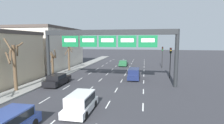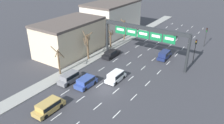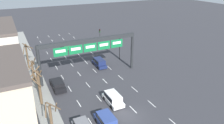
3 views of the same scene
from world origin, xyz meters
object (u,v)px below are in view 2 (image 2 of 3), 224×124
Objects in this scene: suv_gold at (49,106)px; traffic_light_near_gantry at (195,46)px; tree_bare_furthest at (111,38)px; sign_gantry at (144,34)px; car_green at (172,36)px; tree_bare_second at (88,45)px; tree_bare_third at (124,28)px; suv_navy at (164,55)px; tree_bare_closest at (59,61)px; suv_grey at (70,77)px; traffic_light_far_end at (187,56)px; suv_white at (116,76)px; suv_blue at (86,82)px; car_black at (111,54)px; traffic_light_mid_block at (206,33)px.

suv_gold is 30.66m from traffic_light_near_gantry.
sign_gantry is at bearing -15.79° from tree_bare_furthest.
car_green is at bearing 125.86° from traffic_light_near_gantry.
tree_bare_second is at bearing -150.03° from traffic_light_near_gantry.
tree_bare_second is 15.04m from tree_bare_third.
suv_navy is at bearing 34.90° from tree_bare_second.
tree_bare_closest is 23.31m from tree_bare_third.
traffic_light_far_end is at bearing 43.79° from suv_grey.
suv_white reaches higher than suv_blue.
car_green is 20.87m from car_black.
tree_bare_third is at bearing 137.02° from sign_gantry.
suv_grey is at bearing -136.21° from traffic_light_far_end.
sign_gantry is at bearing 81.47° from suv_gold.
tree_bare_furthest is at bearing -172.24° from traffic_light_near_gantry.
traffic_light_near_gantry reaches higher than suv_gold.
tree_bare_second is at bearing 127.48° from suv_blue.
tree_bare_second reaches higher than tree_bare_closest.
suv_white is at bearing -23.99° from tree_bare_second.
traffic_light_mid_block is at bearing 90.54° from traffic_light_far_end.
car_green is 1.00× the size of suv_navy.
suv_gold is at bearing -107.54° from traffic_light_mid_block.
suv_navy is 0.92× the size of traffic_light_far_end.
car_black is at bearing -164.53° from sign_gantry.
tree_bare_second is (-19.09, -5.74, -0.01)m from traffic_light_far_end.
suv_white is at bearing -52.95° from tree_bare_furthest.
car_green is 15.67m from traffic_light_near_gantry.
car_green is 20.10m from traffic_light_far_end.
tree_bare_second reaches higher than traffic_light_far_end.
traffic_light_mid_block is 0.81× the size of tree_bare_closest.
suv_blue is at bearing -74.27° from tree_bare_third.
tree_bare_closest is (-19.08, -19.32, -0.61)m from traffic_light_near_gantry.
tree_bare_furthest is (-18.77, -13.32, -0.98)m from traffic_light_mid_block.
suv_grey is at bearing -69.37° from tree_bare_second.
suv_grey is (-6.65, -32.77, 0.23)m from car_green.
tree_bare_third is at bearing -139.93° from car_green.
sign_gantry reaches higher than suv_blue.
tree_bare_second reaches higher than traffic_light_near_gantry.
traffic_light_mid_block is at bearing 49.16° from car_black.
traffic_light_mid_block reaches higher than car_black.
traffic_light_near_gantry is 1.05× the size of traffic_light_mid_block.
car_green is 18.15m from tree_bare_furthest.
suv_white is 10.43m from car_black.
tree_bare_furthest is at bearing 171.84° from traffic_light_far_end.
car_green is at bearing 85.18° from suv_gold.
suv_white is (-0.24, -10.04, -5.09)m from sign_gantry.
traffic_light_far_end is (9.23, 10.13, 2.45)m from suv_white.
traffic_light_mid_block is at bearing 63.50° from suv_grey.
car_black is at bearing -130.84° from traffic_light_mid_block.
traffic_light_near_gantry reaches higher than suv_blue.
tree_bare_furthest is at bearing -123.45° from car_green.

